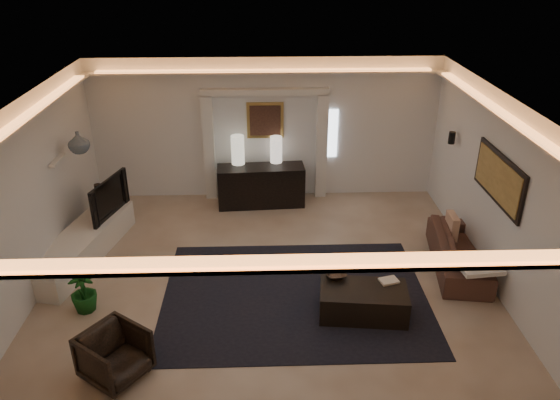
{
  "coord_description": "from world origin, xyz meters",
  "views": [
    {
      "loc": [
        -0.06,
        -6.93,
        4.89
      ],
      "look_at": [
        0.2,
        0.6,
        1.25
      ],
      "focal_mm": 34.36,
      "sensor_mm": 36.0,
      "label": 1
    }
  ],
  "objects_px": {
    "console": "(261,187)",
    "sofa": "(459,252)",
    "coffee_table": "(363,303)",
    "armchair": "(115,355)"
  },
  "relations": [
    {
      "from": "console",
      "to": "sofa",
      "type": "height_order",
      "value": "console"
    },
    {
      "from": "console",
      "to": "coffee_table",
      "type": "bearing_deg",
      "value": -71.74
    },
    {
      "from": "sofa",
      "to": "armchair",
      "type": "xyz_separation_m",
      "value": [
        -5.06,
        -2.32,
        0.04
      ]
    },
    {
      "from": "console",
      "to": "coffee_table",
      "type": "height_order",
      "value": "console"
    },
    {
      "from": "armchair",
      "to": "sofa",
      "type": "bearing_deg",
      "value": -28.93
    },
    {
      "from": "sofa",
      "to": "armchair",
      "type": "distance_m",
      "value": 5.57
    },
    {
      "from": "coffee_table",
      "to": "armchair",
      "type": "xyz_separation_m",
      "value": [
        -3.26,
        -1.11,
        0.12
      ]
    },
    {
      "from": "sofa",
      "to": "coffee_table",
      "type": "xyz_separation_m",
      "value": [
        -1.8,
        -1.21,
        -0.08
      ]
    },
    {
      "from": "console",
      "to": "sofa",
      "type": "distance_m",
      "value": 4.08
    },
    {
      "from": "console",
      "to": "sofa",
      "type": "bearing_deg",
      "value": -40.47
    }
  ]
}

